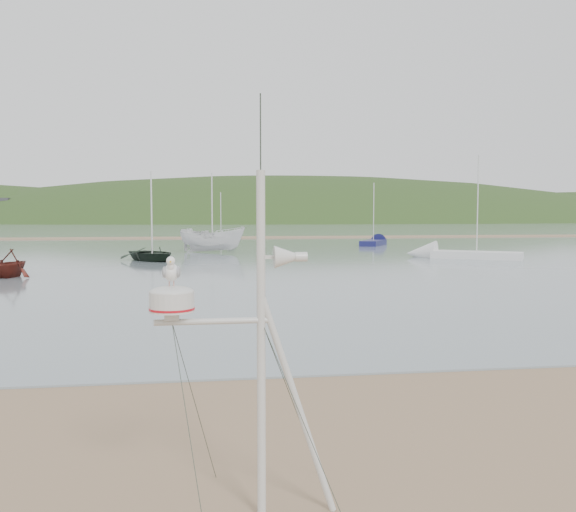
{
  "coord_description": "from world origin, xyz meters",
  "views": [
    {
      "loc": [
        1.07,
        -7.25,
        3.13
      ],
      "look_at": [
        2.27,
        1.0,
        2.54
      ],
      "focal_mm": 38.0,
      "sensor_mm": 36.0,
      "label": 1
    }
  ],
  "objects": [
    {
      "name": "sailboat_white_near",
      "position": [
        17.96,
        33.07,
        0.3
      ],
      "size": [
        7.57,
        5.85,
        7.72
      ],
      "color": "silver",
      "rests_on": "ground"
    },
    {
      "name": "water",
      "position": [
        0.0,
        132.0,
        0.02
      ],
      "size": [
        560.0,
        256.0,
        0.04
      ],
      "primitive_type": "cube",
      "color": "slate",
      "rests_on": "ground"
    },
    {
      "name": "sandbar",
      "position": [
        0.0,
        70.0,
        0.07
      ],
      "size": [
        560.0,
        7.0,
        0.07
      ],
      "primitive_type": "cube",
      "color": "#81654A",
      "rests_on": "water"
    },
    {
      "name": "far_cottages",
      "position": [
        3.0,
        196.0,
        4.0
      ],
      "size": [
        294.4,
        6.3,
        8.0
      ],
      "color": "silver",
      "rests_on": "ground"
    },
    {
      "name": "sailboat_dark_mid",
      "position": [
        3.97,
        57.03,
        0.3
      ],
      "size": [
        4.19,
        5.55,
        5.7
      ],
      "color": "black",
      "rests_on": "ground"
    },
    {
      "name": "sailboat_blue_far",
      "position": [
        18.6,
        51.46,
        0.3
      ],
      "size": [
        4.61,
        6.57,
        6.59
      ],
      "color": "#15174B",
      "rests_on": "ground"
    },
    {
      "name": "ground",
      "position": [
        0.0,
        0.0,
        0.0
      ],
      "size": [
        560.0,
        560.0,
        0.0
      ],
      "primitive_type": "plane",
      "color": "#81654A",
      "rests_on": "ground"
    },
    {
      "name": "boat_dark",
      "position": [
        -2.01,
        33.26,
        2.21
      ],
      "size": [
        3.09,
        2.45,
        4.34
      ],
      "primitive_type": "imported",
      "rotation": [
        0.0,
        0.0,
        0.58
      ],
      "color": "black",
      "rests_on": "water"
    },
    {
      "name": "boat_red",
      "position": [
        -8.05,
        23.7,
        1.35
      ],
      "size": [
        2.58,
        2.01,
        2.62
      ],
      "primitive_type": "imported",
      "rotation": [
        0.0,
        0.0,
        -0.31
      ],
      "color": "#521A12",
      "rests_on": "water"
    },
    {
      "name": "boat_white",
      "position": [
        2.07,
        41.5,
        2.69
      ],
      "size": [
        2.51,
        2.47,
        5.31
      ],
      "primitive_type": "imported",
      "rotation": [
        0.0,
        0.0,
        1.3
      ],
      "color": "silver",
      "rests_on": "water"
    },
    {
      "name": "hill_ridge",
      "position": [
        18.52,
        235.0,
        -19.7
      ],
      "size": [
        620.0,
        180.0,
        80.0
      ],
      "color": "#213817",
      "rests_on": "ground"
    },
    {
      "name": "mast_rig",
      "position": [
        1.63,
        -1.21,
        1.04
      ],
      "size": [
        1.92,
        2.05,
        4.32
      ],
      "color": "beige",
      "rests_on": "ground"
    }
  ]
}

